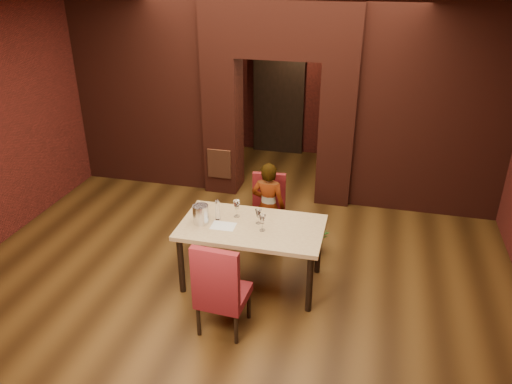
{
  "coord_description": "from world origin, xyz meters",
  "views": [
    {
      "loc": [
        1.53,
        -5.65,
        3.78
      ],
      "look_at": [
        0.11,
        0.0,
        0.95
      ],
      "focal_mm": 35.0,
      "sensor_mm": 36.0,
      "label": 1
    }
  ],
  "objects_px": {
    "wine_glass_b": "(258,216)",
    "wine_glass_c": "(262,223)",
    "wine_glass_a": "(237,209)",
    "water_bottle": "(218,210)",
    "person_seated": "(268,206)",
    "potted_plant": "(316,238)",
    "chair_near": "(223,285)",
    "chair_far": "(267,212)",
    "wine_bucket": "(201,214)",
    "dining_table": "(252,254)"
  },
  "relations": [
    {
      "from": "chair_far",
      "to": "water_bottle",
      "type": "distance_m",
      "value": 1.05
    },
    {
      "from": "wine_bucket",
      "to": "water_bottle",
      "type": "relative_size",
      "value": 0.88
    },
    {
      "from": "person_seated",
      "to": "wine_glass_b",
      "type": "xyz_separation_m",
      "value": [
        0.05,
        -0.77,
        0.26
      ]
    },
    {
      "from": "wine_glass_c",
      "to": "potted_plant",
      "type": "distance_m",
      "value": 1.31
    },
    {
      "from": "wine_glass_b",
      "to": "person_seated",
      "type": "bearing_deg",
      "value": 93.77
    },
    {
      "from": "water_bottle",
      "to": "person_seated",
      "type": "bearing_deg",
      "value": 60.03
    },
    {
      "from": "chair_near",
      "to": "wine_bucket",
      "type": "xyz_separation_m",
      "value": [
        -0.53,
        0.81,
        0.36
      ]
    },
    {
      "from": "chair_far",
      "to": "person_seated",
      "type": "height_order",
      "value": "person_seated"
    },
    {
      "from": "dining_table",
      "to": "chair_far",
      "type": "xyz_separation_m",
      "value": [
        -0.01,
        0.91,
        0.1
      ]
    },
    {
      "from": "wine_glass_a",
      "to": "water_bottle",
      "type": "distance_m",
      "value": 0.24
    },
    {
      "from": "wine_glass_c",
      "to": "person_seated",
      "type": "bearing_deg",
      "value": 98.45
    },
    {
      "from": "chair_near",
      "to": "potted_plant",
      "type": "height_order",
      "value": "chair_near"
    },
    {
      "from": "chair_near",
      "to": "wine_glass_b",
      "type": "height_order",
      "value": "chair_near"
    },
    {
      "from": "dining_table",
      "to": "wine_glass_c",
      "type": "distance_m",
      "value": 0.53
    },
    {
      "from": "chair_near",
      "to": "wine_bucket",
      "type": "bearing_deg",
      "value": -53.68
    },
    {
      "from": "wine_glass_b",
      "to": "chair_far",
      "type": "bearing_deg",
      "value": 95.35
    },
    {
      "from": "dining_table",
      "to": "wine_glass_a",
      "type": "bearing_deg",
      "value": 142.71
    },
    {
      "from": "wine_glass_c",
      "to": "potted_plant",
      "type": "relative_size",
      "value": 0.5
    },
    {
      "from": "dining_table",
      "to": "person_seated",
      "type": "xyz_separation_m",
      "value": [
        0.01,
        0.84,
        0.24
      ]
    },
    {
      "from": "wine_glass_a",
      "to": "water_bottle",
      "type": "height_order",
      "value": "water_bottle"
    },
    {
      "from": "wine_glass_b",
      "to": "wine_glass_c",
      "type": "xyz_separation_m",
      "value": [
        0.09,
        -0.15,
        0.01
      ]
    },
    {
      "from": "person_seated",
      "to": "potted_plant",
      "type": "xyz_separation_m",
      "value": [
        0.66,
        0.06,
        -0.43
      ]
    },
    {
      "from": "dining_table",
      "to": "wine_glass_b",
      "type": "distance_m",
      "value": 0.51
    },
    {
      "from": "wine_bucket",
      "to": "potted_plant",
      "type": "distance_m",
      "value": 1.77
    },
    {
      "from": "chair_far",
      "to": "person_seated",
      "type": "xyz_separation_m",
      "value": [
        0.03,
        -0.07,
        0.13
      ]
    },
    {
      "from": "person_seated",
      "to": "potted_plant",
      "type": "bearing_deg",
      "value": -172.48
    },
    {
      "from": "dining_table",
      "to": "wine_glass_b",
      "type": "height_order",
      "value": "wine_glass_b"
    },
    {
      "from": "wine_glass_a",
      "to": "potted_plant",
      "type": "xyz_separation_m",
      "value": [
        0.91,
        0.72,
        -0.71
      ]
    },
    {
      "from": "wine_glass_b",
      "to": "potted_plant",
      "type": "height_order",
      "value": "wine_glass_b"
    },
    {
      "from": "chair_near",
      "to": "person_seated",
      "type": "bearing_deg",
      "value": -90.07
    },
    {
      "from": "person_seated",
      "to": "dining_table",
      "type": "bearing_deg",
      "value": 91.85
    },
    {
      "from": "chair_near",
      "to": "wine_glass_b",
      "type": "relative_size",
      "value": 5.85
    },
    {
      "from": "wine_bucket",
      "to": "wine_glass_b",
      "type": "bearing_deg",
      "value": 12.85
    },
    {
      "from": "chair_near",
      "to": "potted_plant",
      "type": "xyz_separation_m",
      "value": [
        0.76,
        1.78,
        -0.35
      ]
    },
    {
      "from": "wine_bucket",
      "to": "wine_glass_c",
      "type": "bearing_deg",
      "value": 0.05
    },
    {
      "from": "wine_glass_b",
      "to": "potted_plant",
      "type": "bearing_deg",
      "value": 53.43
    },
    {
      "from": "chair_near",
      "to": "water_bottle",
      "type": "xyz_separation_m",
      "value": [
        -0.36,
        0.94,
        0.38
      ]
    },
    {
      "from": "person_seated",
      "to": "wine_glass_b",
      "type": "height_order",
      "value": "person_seated"
    },
    {
      "from": "chair_far",
      "to": "person_seated",
      "type": "bearing_deg",
      "value": -74.27
    },
    {
      "from": "potted_plant",
      "to": "wine_glass_b",
      "type": "bearing_deg",
      "value": -126.57
    },
    {
      "from": "chair_far",
      "to": "chair_near",
      "type": "height_order",
      "value": "chair_near"
    },
    {
      "from": "wine_glass_a",
      "to": "potted_plant",
      "type": "distance_m",
      "value": 1.36
    },
    {
      "from": "wine_glass_a",
      "to": "wine_glass_c",
      "type": "xyz_separation_m",
      "value": [
        0.39,
        -0.26,
        -0.01
      ]
    },
    {
      "from": "wine_glass_c",
      "to": "water_bottle",
      "type": "relative_size",
      "value": 0.78
    },
    {
      "from": "chair_far",
      "to": "wine_glass_b",
      "type": "xyz_separation_m",
      "value": [
        0.08,
        -0.84,
        0.4
      ]
    },
    {
      "from": "chair_far",
      "to": "potted_plant",
      "type": "relative_size",
      "value": 2.45
    },
    {
      "from": "dining_table",
      "to": "potted_plant",
      "type": "height_order",
      "value": "dining_table"
    },
    {
      "from": "water_bottle",
      "to": "potted_plant",
      "type": "distance_m",
      "value": 1.58
    },
    {
      "from": "wine_glass_b",
      "to": "wine_glass_c",
      "type": "height_order",
      "value": "wine_glass_c"
    },
    {
      "from": "person_seated",
      "to": "chair_near",
      "type": "bearing_deg",
      "value": 89.49
    }
  ]
}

